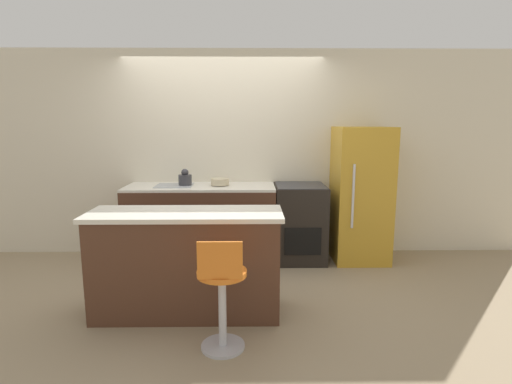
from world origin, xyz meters
The scene contains 9 objects.
ground_plane centered at (0.00, 0.00, 0.00)m, with size 14.00×14.00×0.00m, color #998466.
wall_back centered at (0.00, 0.69, 1.30)m, with size 8.00×0.06×2.60m.
back_counter centered at (-0.27, 0.34, 0.47)m, with size 1.81×0.64×0.95m.
kitchen_island centered at (-0.23, -1.07, 0.47)m, with size 1.69×0.56×0.94m.
oven_range centered at (0.95, 0.34, 0.47)m, with size 0.62×0.65×0.95m.
refrigerator centered at (1.70, 0.34, 0.82)m, with size 0.65×0.67×1.65m.
stool_chair centered at (0.13, -1.68, 0.45)m, with size 0.37×0.37×0.89m.
kettle centered at (-0.46, 0.36, 1.03)m, with size 0.16×0.16×0.20m.
mixing_bowl centered at (-0.03, 0.36, 0.99)m, with size 0.22×0.22×0.08m.
Camera 1 is at (0.34, -4.46, 1.72)m, focal length 28.00 mm.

